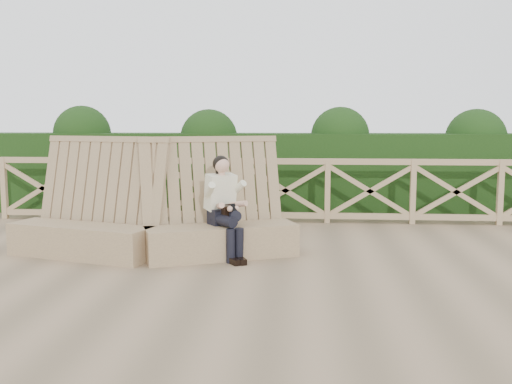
{
  "coord_description": "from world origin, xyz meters",
  "views": [
    {
      "loc": [
        0.24,
        -6.19,
        1.71
      ],
      "look_at": [
        -0.27,
        0.4,
        0.9
      ],
      "focal_mm": 40.0,
      "sensor_mm": 36.0,
      "label": 1
    }
  ],
  "objects": [
    {
      "name": "hedge",
      "position": [
        0.0,
        4.7,
        0.75
      ],
      "size": [
        12.0,
        1.2,
        1.5
      ],
      "primitive_type": "cube",
      "color": "black",
      "rests_on": "ground"
    },
    {
      "name": "guardrail",
      "position": [
        0.0,
        3.5,
        0.55
      ],
      "size": [
        10.1,
        0.09,
        1.1
      ],
      "color": "#947856",
      "rests_on": "ground"
    },
    {
      "name": "bench",
      "position": [
        -1.64,
        0.89,
        0.39
      ],
      "size": [
        3.76,
        1.42,
        1.55
      ],
      "rotation": [
        0.0,
        0.0,
        -0.04
      ],
      "color": "#7E6248",
      "rests_on": "ground"
    },
    {
      "name": "ground",
      "position": [
        0.0,
        0.0,
        0.0
      ],
      "size": [
        60.0,
        60.0,
        0.0
      ],
      "primitive_type": "plane",
      "color": "brown",
      "rests_on": "ground"
    },
    {
      "name": "woman",
      "position": [
        -0.71,
        0.89,
        0.69
      ],
      "size": [
        0.63,
        0.8,
        1.29
      ],
      "rotation": [
        0.0,
        0.0,
        0.61
      ],
      "color": "black",
      "rests_on": "ground"
    }
  ]
}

